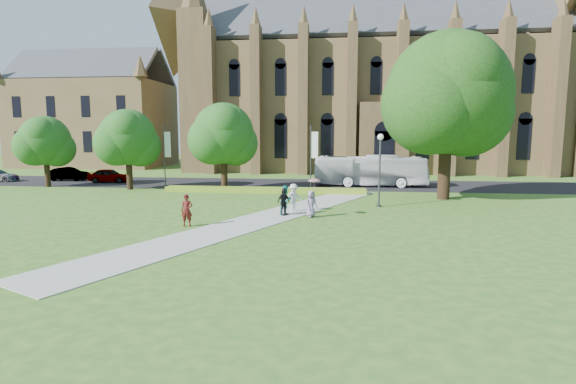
# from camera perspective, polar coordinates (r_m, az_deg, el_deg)

# --- Properties ---
(ground) EXTENTS (160.00, 160.00, 0.00)m
(ground) POSITION_cam_1_polar(r_m,az_deg,el_deg) (27.01, -3.46, -3.84)
(ground) COLOR #2B5E1C
(ground) RESTS_ON ground
(road) EXTENTS (160.00, 10.00, 0.02)m
(road) POSITION_cam_1_polar(r_m,az_deg,el_deg) (46.61, 0.81, 1.01)
(road) COLOR black
(road) RESTS_ON ground
(footpath) EXTENTS (15.58, 28.54, 0.04)m
(footpath) POSITION_cam_1_polar(r_m,az_deg,el_deg) (27.98, -3.11, -3.40)
(footpath) COLOR #B2B2A8
(footpath) RESTS_ON ground
(flower_hedge) EXTENTS (18.00, 1.40, 0.45)m
(flower_hedge) POSITION_cam_1_polar(r_m,az_deg,el_deg) (40.16, -3.01, 0.25)
(flower_hedge) COLOR #A4B123
(flower_hedge) RESTS_ON ground
(cathedral) EXTENTS (52.60, 18.25, 28.00)m
(cathedral) POSITION_cam_1_polar(r_m,az_deg,el_deg) (66.46, 11.49, 14.04)
(cathedral) COLOR brown
(cathedral) RESTS_ON ground
(building_west) EXTENTS (22.00, 14.00, 18.30)m
(building_west) POSITION_cam_1_polar(r_m,az_deg,el_deg) (78.37, -23.35, 9.81)
(building_west) COLOR brown
(building_west) RESTS_ON ground
(streetlamp) EXTENTS (0.44, 0.44, 5.24)m
(streetlamp) POSITION_cam_1_polar(r_m,az_deg,el_deg) (32.76, 11.59, 3.84)
(streetlamp) COLOR #38383D
(streetlamp) RESTS_ON ground
(large_tree) EXTENTS (9.60, 9.60, 13.20)m
(large_tree) POSITION_cam_1_polar(r_m,az_deg,el_deg) (38.12, 19.64, 11.70)
(large_tree) COLOR #332114
(large_tree) RESTS_ON ground
(street_tree_0) EXTENTS (5.20, 5.20, 7.50)m
(street_tree_0) POSITION_cam_1_polar(r_m,az_deg,el_deg) (44.63, -19.68, 6.54)
(street_tree_0) COLOR #332114
(street_tree_0) RESTS_ON ground
(street_tree_1) EXTENTS (5.60, 5.60, 8.05)m
(street_tree_1) POSITION_cam_1_polar(r_m,az_deg,el_deg) (41.94, -8.20, 7.34)
(street_tree_1) COLOR #332114
(street_tree_1) RESTS_ON ground
(street_tree_2) EXTENTS (4.80, 4.80, 6.95)m
(street_tree_2) POSITION_cam_1_polar(r_m,az_deg,el_deg) (50.08, -28.48, 5.74)
(street_tree_2) COLOR #332114
(street_tree_2) RESTS_ON ground
(banner_pole_0) EXTENTS (0.70, 0.10, 6.00)m
(banner_pole_0) POSITION_cam_1_polar(r_m,az_deg,el_deg) (41.39, 3.07, 4.87)
(banner_pole_0) COLOR #38383D
(banner_pole_0) RESTS_ON ground
(banner_pole_1) EXTENTS (0.70, 0.10, 6.00)m
(banner_pole_1) POSITION_cam_1_polar(r_m,az_deg,el_deg) (44.50, -15.30, 4.80)
(banner_pole_1) COLOR #38383D
(banner_pole_1) RESTS_ON ground
(tour_coach) EXTENTS (11.22, 2.99, 3.10)m
(tour_coach) POSITION_cam_1_polar(r_m,az_deg,el_deg) (45.45, 10.40, 2.70)
(tour_coach) COLOR white
(tour_coach) RESTS_ON road
(car_0) EXTENTS (4.49, 2.13, 1.48)m
(car_0) POSITION_cam_1_polar(r_m,az_deg,el_deg) (51.74, -21.76, 1.96)
(car_0) COLOR gray
(car_0) RESTS_ON road
(car_1) EXTENTS (4.52, 1.67, 1.48)m
(car_1) POSITION_cam_1_polar(r_m,az_deg,el_deg) (55.40, -26.09, 2.07)
(car_1) COLOR gray
(car_1) RESTS_ON road
(pedestrian_0) EXTENTS (0.70, 0.50, 1.82)m
(pedestrian_0) POSITION_cam_1_polar(r_m,az_deg,el_deg) (26.18, -12.73, -2.27)
(pedestrian_0) COLOR #4F1512
(pedestrian_0) RESTS_ON footpath
(pedestrian_1) EXTENTS (1.15, 1.16, 1.89)m
(pedestrian_1) POSITION_cam_1_polar(r_m,az_deg,el_deg) (29.06, -0.28, -1.04)
(pedestrian_1) COLOR teal
(pedestrian_1) RESTS_ON footpath
(pedestrian_2) EXTENTS (1.39, 1.23, 1.87)m
(pedestrian_2) POSITION_cam_1_polar(r_m,az_deg,el_deg) (30.23, 0.71, -0.73)
(pedestrian_2) COLOR silver
(pedestrian_2) RESTS_ON footpath
(pedestrian_3) EXTENTS (0.98, 1.05, 1.74)m
(pedestrian_3) POSITION_cam_1_polar(r_m,az_deg,el_deg) (28.84, -0.58, -1.26)
(pedestrian_3) COLOR black
(pedestrian_3) RESTS_ON footpath
(pedestrian_4) EXTENTS (0.97, 0.92, 1.67)m
(pedestrian_4) POSITION_cam_1_polar(r_m,az_deg,el_deg) (28.36, 2.97, -1.49)
(pedestrian_4) COLOR gray
(pedestrian_4) RESTS_ON footpath
(parasol) EXTENTS (0.90, 0.90, 0.68)m
(parasol) POSITION_cam_1_polar(r_m,az_deg,el_deg) (28.29, 3.36, 0.89)
(parasol) COLOR #DE9DBB
(parasol) RESTS_ON pedestrian_4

